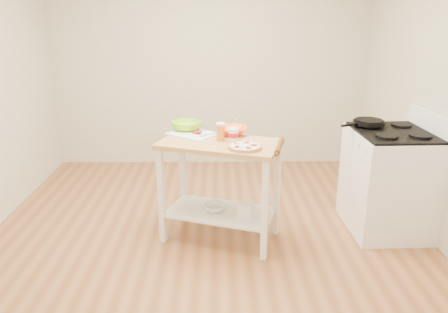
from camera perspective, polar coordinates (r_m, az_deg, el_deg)
name	(u,v)px	position (r m, az deg, el deg)	size (l,w,h in m)	color
room_shell	(205,92)	(3.42, -2.54, 8.42)	(4.04, 4.54, 2.74)	#9E653A
prep_island	(220,171)	(3.75, -0.51, -1.90)	(1.13, 0.85, 0.90)	tan
gas_stove	(388,181)	(4.27, 20.67, -2.97)	(0.69, 0.80, 1.11)	white
skillet	(368,122)	(4.23, 18.32, 4.24)	(0.43, 0.29, 0.03)	black
pizza	(245,147)	(3.49, 2.73, 1.30)	(0.27, 0.27, 0.04)	tan
cutting_board	(193,133)	(3.91, -4.10, 3.02)	(0.50, 0.48, 0.04)	white
spatula	(206,135)	(3.82, -2.33, 2.83)	(0.14, 0.10, 0.01)	#37B7A8
knife	(190,129)	(4.04, -4.47, 3.66)	(0.24, 0.16, 0.01)	silver
orange_bowl	(232,131)	(3.90, 0.99, 3.41)	(0.28, 0.28, 0.07)	#FF4821
green_bowl	(187,126)	(4.03, -4.89, 3.98)	(0.27, 0.27, 0.09)	#87DC1B
beer_pint	(221,132)	(3.69, -0.46, 3.26)	(0.08, 0.08, 0.15)	orange
yogurt_tub	(233,135)	(3.68, 1.21, 2.87)	(0.09, 0.09, 0.20)	white
rolling_pin	(279,146)	(3.50, 7.26, 1.33)	(0.04, 0.04, 0.37)	#5B3514
shelf_glass_bowl	(215,207)	(3.90, -1.22, -6.67)	(0.20, 0.20, 0.06)	silver
shelf_bin	(246,209)	(3.79, 2.87, -6.88)	(0.12, 0.12, 0.12)	white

